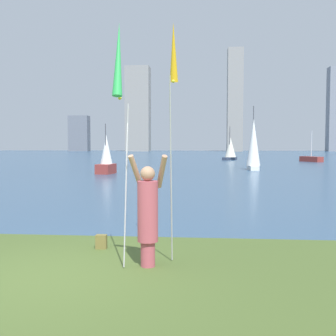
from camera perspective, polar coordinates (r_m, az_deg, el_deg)
The scene contains 13 objects.
ground at distance 57.29m, azimuth 2.34°, elevation 1.24°, with size 120.00×138.00×0.12m.
person at distance 7.08m, azimuth -2.85°, elevation -6.14°, with size 0.71×0.53×1.95m.
kite_flag_left at distance 6.70m, azimuth -6.93°, elevation 14.00°, with size 0.16×1.03×4.06m.
kite_flag_right at distance 7.76m, azimuth 0.77°, elevation 14.91°, with size 0.16×1.06×4.35m.
bag at distance 8.50m, azimuth -9.33°, elevation -10.16°, with size 0.22×0.13×0.29m.
sailboat_3 at distance 50.99m, azimuth 19.43°, elevation 1.21°, with size 2.25×3.11×3.62m.
sailboat_4 at distance 33.56m, azimuth 11.89°, elevation 3.17°, with size 1.15×2.24×5.17m.
sailboat_5 at distance 29.28m, azimuth -8.67°, elevation 1.43°, with size 1.22×1.85×3.55m.
sailboat_6 at distance 53.87m, azimuth 8.74°, elevation 2.70°, with size 2.17×2.83×4.38m.
skyline_tower_0 at distance 119.44m, azimuth -12.34°, elevation 4.75°, with size 5.60×3.29×10.07m.
skyline_tower_1 at distance 116.43m, azimuth -4.22°, elevation 8.21°, with size 6.70×5.37×23.69m.
skyline_tower_2 at distance 113.38m, azimuth 9.37°, elevation 9.34°, with size 4.14×4.08×27.78m.
skyline_tower_3 at distance 122.84m, azimuth 22.24°, elevation 7.61°, with size 3.37×3.49×23.23m.
Camera 1 is at (2.53, -6.24, 2.14)m, focal length 43.49 mm.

